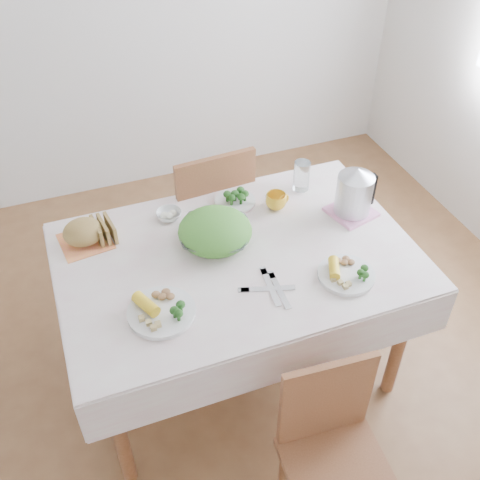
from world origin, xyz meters
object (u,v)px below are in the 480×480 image
object	(u,v)px
yellow_mug	(276,201)
dinner_plate_right	(346,275)
chair_near	(340,463)
electric_kettle	(354,192)
dinner_plate_left	(162,312)
chair_far	(204,215)
salad_bowl	(215,236)
dining_table	(238,315)

from	to	relation	value
yellow_mug	dinner_plate_right	bearing A→B (deg)	-80.74
yellow_mug	chair_near	bearing A→B (deg)	-100.74
electric_kettle	dinner_plate_left	bearing A→B (deg)	-159.28
chair_near	chair_far	bearing A→B (deg)	94.93
salad_bowl	dinner_plate_right	size ratio (longest dim) A/B	1.28
chair_near	dinner_plate_left	world-z (taller)	chair_near
chair_far	electric_kettle	xyz separation A→B (m)	(0.54, -0.59, 0.42)
dinner_plate_left	electric_kettle	size ratio (longest dim) A/B	1.14
salad_bowl	dinner_plate_right	xyz separation A→B (m)	(0.43, -0.39, -0.03)
chair_far	salad_bowl	xyz separation A→B (m)	(-0.11, -0.56, 0.33)
chair_far	chair_near	bearing A→B (deg)	86.61
chair_near	chair_far	xyz separation A→B (m)	(-0.02, 1.52, 0.00)
dinner_plate_right	yellow_mug	xyz separation A→B (m)	(-0.09, 0.52, 0.03)
dinner_plate_right	electric_kettle	distance (m)	0.44
dining_table	electric_kettle	world-z (taller)	electric_kettle
chair_far	dinner_plate_left	xyz separation A→B (m)	(-0.44, -0.88, 0.31)
salad_bowl	yellow_mug	xyz separation A→B (m)	(0.34, 0.13, 0.00)
chair_near	salad_bowl	world-z (taller)	chair_near
chair_near	yellow_mug	bearing A→B (deg)	83.40
chair_far	yellow_mug	size ratio (longest dim) A/B	9.63
dining_table	electric_kettle	distance (m)	0.78
chair_far	yellow_mug	bearing A→B (deg)	113.97
dining_table	dinner_plate_right	distance (m)	0.61
dinner_plate_right	salad_bowl	bearing A→B (deg)	137.76
chair_far	salad_bowl	world-z (taller)	chair_far
dinner_plate_right	yellow_mug	world-z (taller)	yellow_mug
yellow_mug	electric_kettle	bearing A→B (deg)	-27.30
dining_table	chair_far	size ratio (longest dim) A/B	1.48
chair_near	salad_bowl	distance (m)	1.02
dinner_plate_right	electric_kettle	bearing A→B (deg)	58.27
dinner_plate_right	chair_far	bearing A→B (deg)	108.28
dining_table	dinner_plate_left	size ratio (longest dim) A/B	5.36
dinner_plate_right	dinner_plate_left	bearing A→B (deg)	174.99
chair_near	electric_kettle	bearing A→B (deg)	65.15
chair_far	electric_kettle	distance (m)	0.90
chair_near	electric_kettle	world-z (taller)	electric_kettle
dinner_plate_left	electric_kettle	world-z (taller)	electric_kettle
chair_far	salad_bowl	distance (m)	0.66
salad_bowl	electric_kettle	distance (m)	0.66
chair_far	dinner_plate_left	size ratio (longest dim) A/B	3.63
dinner_plate_right	yellow_mug	bearing A→B (deg)	99.26
chair_far	electric_kettle	size ratio (longest dim) A/B	4.13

